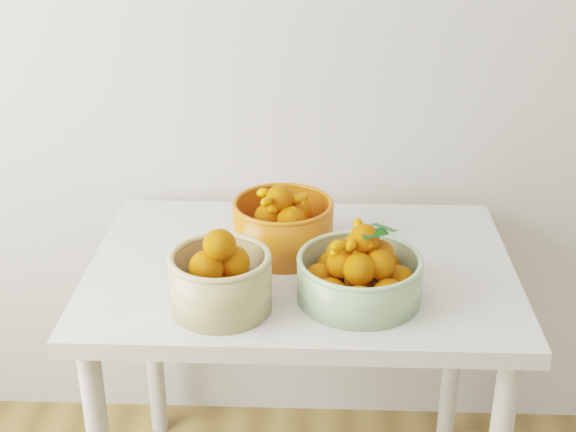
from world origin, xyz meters
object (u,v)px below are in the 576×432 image
Objects in this scene: table at (301,298)px; bowl_orange at (283,225)px; bowl_cream at (220,279)px; bowl_green at (360,274)px.

bowl_orange reaches higher than table.
table is 0.31m from bowl_cream.
bowl_green is 1.19× the size of bowl_orange.
bowl_green and bowl_orange have the same top height.
bowl_orange is (-0.17, 0.22, 0.01)m from bowl_green.
table is 3.20× the size of bowl_green.
bowl_green is at bearing 9.96° from bowl_cream.
bowl_green is at bearing -49.54° from table.
table is at bearing -54.91° from bowl_orange.
bowl_cream is at bearing -129.09° from table.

